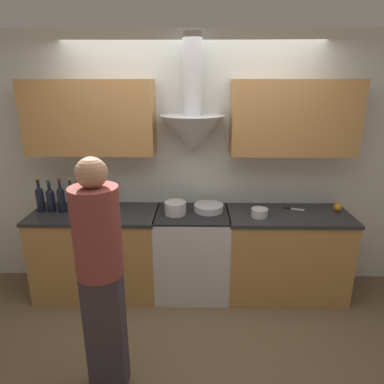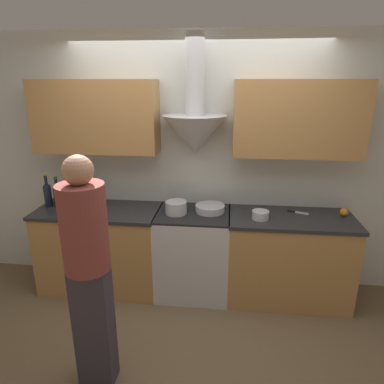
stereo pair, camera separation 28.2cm
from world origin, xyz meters
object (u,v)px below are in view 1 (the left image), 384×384
at_px(wine_bottle_3, 71,198).
at_px(wine_bottle_2, 61,198).
at_px(wine_bottle_0, 40,198).
at_px(stock_pot, 175,208).
at_px(mixing_bowl, 209,208).
at_px(person_foreground_left, 101,270).
at_px(wine_bottle_4, 79,198).
at_px(orange_fruit, 338,207).
at_px(stove_range, 192,252).
at_px(wine_bottle_1, 51,199).
at_px(saucepan, 259,213).

bearing_deg(wine_bottle_3, wine_bottle_2, -164.43).
xyz_separation_m(wine_bottle_0, stock_pot, (1.35, -0.06, -0.08)).
height_order(mixing_bowl, person_foreground_left, person_foreground_left).
height_order(wine_bottle_4, orange_fruit, wine_bottle_4).
height_order(wine_bottle_2, orange_fruit, wine_bottle_2).
relative_size(stove_range, mixing_bowl, 3.03).
xyz_separation_m(wine_bottle_0, wine_bottle_3, (0.31, 0.01, -0.00)).
xyz_separation_m(wine_bottle_3, person_foreground_left, (0.62, -1.24, -0.07)).
distance_m(wine_bottle_2, mixing_bowl, 1.46).
bearing_deg(stock_pot, orange_fruit, 4.06).
bearing_deg(wine_bottle_2, person_foreground_left, -59.43).
bearing_deg(wine_bottle_3, wine_bottle_4, -13.81).
bearing_deg(person_foreground_left, stove_range, 64.45).
relative_size(wine_bottle_1, saucepan, 2.01).
bearing_deg(saucepan, wine_bottle_3, 176.44).
bearing_deg(saucepan, stock_pot, 176.49).
xyz_separation_m(wine_bottle_0, person_foreground_left, (0.94, -1.23, -0.07)).
relative_size(wine_bottle_0, stock_pot, 1.68).
bearing_deg(stock_pot, wine_bottle_1, 177.42).
height_order(saucepan, person_foreground_left, person_foreground_left).
relative_size(wine_bottle_3, orange_fruit, 4.40).
xyz_separation_m(stock_pot, person_foreground_left, (-0.41, -1.17, 0.01)).
bearing_deg(orange_fruit, stock_pot, -175.94).
distance_m(wine_bottle_3, saucepan, 1.86).
bearing_deg(wine_bottle_3, stock_pot, -3.60).
relative_size(stove_range, saucepan, 5.54).
bearing_deg(stove_range, saucepan, -7.61).
bearing_deg(wine_bottle_0, wine_bottle_1, -2.06).
bearing_deg(wine_bottle_0, wine_bottle_3, 1.00).
xyz_separation_m(wine_bottle_2, saucepan, (1.95, -0.09, -0.10)).
bearing_deg(wine_bottle_0, wine_bottle_2, -5.26).
xyz_separation_m(wine_bottle_2, wine_bottle_3, (0.09, 0.03, -0.00)).
relative_size(wine_bottle_2, wine_bottle_3, 1.00).
relative_size(wine_bottle_0, person_foreground_left, 0.21).
bearing_deg(mixing_bowl, orange_fruit, 1.19).
relative_size(stove_range, wine_bottle_1, 2.76).
distance_m(saucepan, person_foreground_left, 1.66).
bearing_deg(person_foreground_left, wine_bottle_0, 127.22).
distance_m(stove_range, wine_bottle_2, 1.42).
xyz_separation_m(wine_bottle_1, saucepan, (2.06, -0.11, -0.09)).
distance_m(stove_range, wine_bottle_4, 1.26).
xyz_separation_m(stove_range, wine_bottle_1, (-1.41, 0.02, 0.57)).
bearing_deg(orange_fruit, wine_bottle_3, -178.92).
distance_m(wine_bottle_3, person_foreground_left, 1.39).
distance_m(stove_range, wine_bottle_3, 1.34).
bearing_deg(wine_bottle_4, mixing_bowl, 2.00).
xyz_separation_m(wine_bottle_0, wine_bottle_1, (0.11, -0.00, -0.01)).
bearing_deg(stock_pot, stove_range, 12.63).
bearing_deg(saucepan, wine_bottle_4, 176.96).
bearing_deg(mixing_bowl, wine_bottle_0, -179.03).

